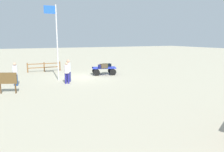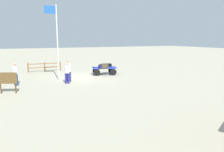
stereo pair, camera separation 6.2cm
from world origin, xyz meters
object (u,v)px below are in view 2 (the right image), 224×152
(suitcase_maroon, at_px, (101,66))
(suitcase_tan, at_px, (104,66))
(worker_lead, at_px, (69,69))
(suitcase_dark, at_px, (105,66))
(signboard, at_px, (8,80))
(worker_trailing, at_px, (67,71))
(flagpole, at_px, (56,37))
(luggage_cart, at_px, (104,69))
(suitcase_grey, at_px, (108,65))
(worker_supervisor, at_px, (15,72))

(suitcase_maroon, relative_size, suitcase_tan, 0.87)
(suitcase_maroon, distance_m, worker_lead, 3.53)
(suitcase_dark, relative_size, signboard, 0.43)
(suitcase_maroon, xyz_separation_m, suitcase_dark, (-0.43, -0.05, 0.04))
(worker_trailing, bearing_deg, flagpole, -74.57)
(suitcase_tan, bearing_deg, flagpole, 6.89)
(suitcase_maroon, bearing_deg, suitcase_tan, 168.53)
(suitcase_dark, relative_size, flagpole, 0.10)
(luggage_cart, xyz_separation_m, suitcase_grey, (-0.55, -0.30, 0.34))
(suitcase_dark, bearing_deg, worker_lead, 20.95)
(flagpole, bearing_deg, suitcase_tan, -173.11)
(luggage_cart, relative_size, suitcase_maroon, 4.44)
(suitcase_dark, height_order, suitcase_tan, suitcase_dark)
(flagpole, bearing_deg, luggage_cart, -166.36)
(suitcase_grey, relative_size, worker_trailing, 0.37)
(suitcase_grey, bearing_deg, suitcase_tan, 46.36)
(luggage_cart, bearing_deg, flagpole, 13.64)
(suitcase_grey, bearing_deg, flagpole, 15.44)
(suitcase_dark, xyz_separation_m, worker_trailing, (3.98, 2.11, 0.04))
(suitcase_maroon, distance_m, flagpole, 4.76)
(suitcase_maroon, xyz_separation_m, suitcase_tan, (-0.20, 0.04, 0.04))
(suitcase_tan, distance_m, worker_supervisor, 7.33)
(suitcase_tan, relative_size, signboard, 0.47)
(worker_trailing, xyz_separation_m, signboard, (3.96, 1.40, -0.08))
(luggage_cart, height_order, suitcase_tan, suitcase_tan)
(worker_lead, bearing_deg, luggage_cart, -153.14)
(worker_trailing, bearing_deg, signboard, 19.43)
(suitcase_tan, bearing_deg, signboard, 23.89)
(suitcase_tan, relative_size, worker_trailing, 0.38)
(worker_supervisor, bearing_deg, suitcase_grey, -165.78)
(worker_lead, distance_m, worker_supervisor, 3.79)
(suitcase_grey, distance_m, flagpole, 5.81)
(suitcase_grey, height_order, worker_lead, worker_lead)
(suitcase_grey, distance_m, worker_lead, 4.83)
(suitcase_tan, relative_size, flagpole, 0.10)
(worker_lead, relative_size, worker_trailing, 1.08)
(worker_lead, bearing_deg, signboard, 26.23)
(flagpole, bearing_deg, suitcase_maroon, -172.19)
(suitcase_grey, xyz_separation_m, flagpole, (5.00, 1.38, 2.60))
(suitcase_grey, relative_size, suitcase_maroon, 1.14)
(suitcase_dark, bearing_deg, suitcase_grey, -127.73)
(suitcase_maroon, xyz_separation_m, flagpole, (3.97, 0.54, 2.57))
(suitcase_maroon, height_order, worker_trailing, worker_trailing)
(suitcase_grey, relative_size, worker_supervisor, 0.36)
(suitcase_grey, bearing_deg, luggage_cart, 28.82)
(worker_supervisor, bearing_deg, worker_lead, 177.69)
(signboard, bearing_deg, worker_lead, -153.77)
(suitcase_maroon, height_order, worker_lead, worker_lead)
(worker_lead, height_order, signboard, worker_lead)
(suitcase_maroon, relative_size, worker_trailing, 0.33)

